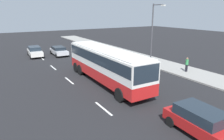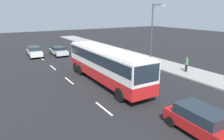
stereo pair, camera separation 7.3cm
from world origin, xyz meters
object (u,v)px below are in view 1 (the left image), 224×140
(car_white_minivan, at_px, (35,51))
(pedestrian_at_crossing, at_px, (187,64))
(car_red_compact, at_px, (204,123))
(car_silver_hatch, at_px, (59,51))
(coach_bus, at_px, (106,62))
(street_lamp, at_px, (153,31))

(car_white_minivan, height_order, pedestrian_at_crossing, pedestrian_at_crossing)
(car_white_minivan, distance_m, car_red_compact, 26.75)
(car_silver_hatch, relative_size, pedestrian_at_crossing, 2.85)
(coach_bus, distance_m, car_silver_hatch, 15.10)
(pedestrian_at_crossing, bearing_deg, car_red_compact, 152.74)
(coach_bus, xyz_separation_m, car_silver_hatch, (-15.04, 0.00, -1.33))
(coach_bus, distance_m, street_lamp, 8.46)
(coach_bus, bearing_deg, street_lamp, 106.92)
(car_red_compact, xyz_separation_m, car_silver_hatch, (-25.55, -0.23, -0.09))
(car_white_minivan, bearing_deg, pedestrian_at_crossing, 38.22)
(coach_bus, distance_m, pedestrian_at_crossing, 9.51)
(car_white_minivan, bearing_deg, street_lamp, 42.09)
(car_white_minivan, distance_m, pedestrian_at_crossing, 21.91)
(car_silver_hatch, bearing_deg, car_red_compact, 1.83)
(coach_bus, height_order, pedestrian_at_crossing, coach_bus)
(street_lamp, bearing_deg, car_silver_hatch, -148.55)
(coach_bus, height_order, street_lamp, street_lamp)
(car_silver_hatch, distance_m, street_lamp, 15.41)
(pedestrian_at_crossing, bearing_deg, coach_bus, 97.72)
(coach_bus, relative_size, pedestrian_at_crossing, 7.47)
(car_red_compact, bearing_deg, car_silver_hatch, -177.39)
(car_white_minivan, bearing_deg, car_silver_hatch, 77.24)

